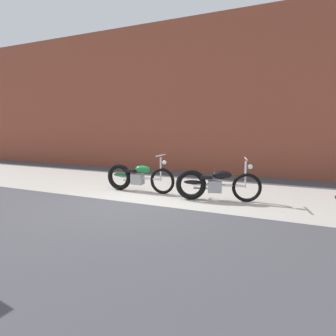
# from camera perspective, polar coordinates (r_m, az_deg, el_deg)

# --- Properties ---
(ground_plane) EXTENTS (80.00, 80.00, 0.00)m
(ground_plane) POSITION_cam_1_polar(r_m,az_deg,el_deg) (6.69, -5.61, -6.99)
(ground_plane) COLOR #47474C
(sidewalk_slab) EXTENTS (36.00, 3.50, 0.01)m
(sidewalk_slab) POSITION_cam_1_polar(r_m,az_deg,el_deg) (8.21, 0.51, -4.13)
(sidewalk_slab) COLOR #B2ADA3
(sidewalk_slab) RESTS_ON ground
(brick_building_wall) EXTENTS (36.00, 0.50, 5.74)m
(brick_building_wall) POSITION_cam_1_polar(r_m,az_deg,el_deg) (11.33, 7.81, 13.71)
(brick_building_wall) COLOR brown
(brick_building_wall) RESTS_ON ground
(motorcycle_green) EXTENTS (2.01, 0.58, 1.03)m
(motorcycle_green) POSITION_cam_1_polar(r_m,az_deg,el_deg) (7.90, -6.50, -1.74)
(motorcycle_green) COLOR black
(motorcycle_green) RESTS_ON ground
(motorcycle_black) EXTENTS (1.97, 0.75, 1.03)m
(motorcycle_black) POSITION_cam_1_polar(r_m,az_deg,el_deg) (6.95, 8.56, -3.11)
(motorcycle_black) COLOR black
(motorcycle_black) RESTS_ON ground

